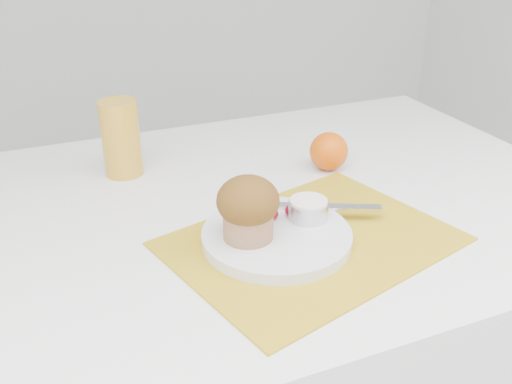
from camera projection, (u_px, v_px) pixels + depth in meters
name	position (u px, v px, depth m)	size (l,w,h in m)	color
table	(256.00, 364.00, 1.15)	(1.20, 0.80, 0.75)	white
placemat	(312.00, 241.00, 0.86)	(0.41, 0.30, 0.00)	gold
plate	(277.00, 237.00, 0.85)	(0.23, 0.23, 0.02)	silver
ramekin	(308.00, 210.00, 0.88)	(0.06, 0.06, 0.03)	silver
cream	(309.00, 202.00, 0.87)	(0.06, 0.06, 0.01)	white
raspberry_near	(272.00, 214.00, 0.88)	(0.02, 0.02, 0.02)	#600208
raspberry_far	(292.00, 211.00, 0.89)	(0.02, 0.02, 0.02)	#5D0213
butter_knife	(314.00, 207.00, 0.91)	(0.22, 0.02, 0.01)	silver
orange	(329.00, 151.00, 1.08)	(0.07, 0.07, 0.07)	#E55A08
juice_glass	(121.00, 138.00, 1.05)	(0.07, 0.07, 0.14)	gold
muffin	(248.00, 207.00, 0.81)	(0.09, 0.09, 0.10)	#A57450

